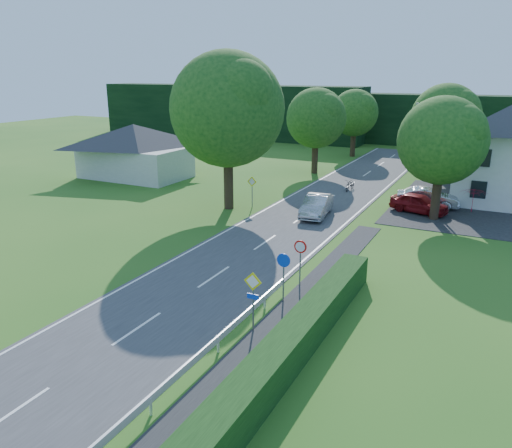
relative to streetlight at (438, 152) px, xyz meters
The scene contains 26 objects.
ground 31.38m from the streetlight, 105.04° to the right, with size 160.00×160.00×0.00m, color #245819.
road 13.59m from the streetlight, 128.88° to the right, with size 7.00×80.00×0.04m, color #39393C.
footpath 28.52m from the streetlight, 96.34° to the right, with size 1.50×44.00×0.04m, color black.
parking_pad 6.65m from the streetlight, 37.30° to the left, with size 14.00×16.00×0.04m, color black.
line_edge_left 15.73m from the streetlight, 138.52° to the right, with size 0.12×80.00×0.01m, color white.
line_edge_right 11.95m from the streetlight, 115.70° to the right, with size 0.12×80.00×0.01m, color white.
line_centre 13.58m from the streetlight, 128.88° to the right, with size 0.12×80.00×0.01m, color white, non-canonical shape.
tree_main 15.35m from the streetlight, 156.89° to the right, with size 9.40×9.40×11.64m, color #144514, non-canonical shape.
tree_left_far 16.45m from the streetlight, 142.56° to the left, with size 7.00×7.00×8.58m, color #144514, non-canonical shape.
tree_right_far 12.05m from the streetlight, 95.06° to the left, with size 7.40×7.40×9.09m, color #144514, non-canonical shape.
tree_left_back 25.34m from the streetlight, 119.73° to the left, with size 6.60×6.60×8.07m, color #144514, non-canonical shape.
tree_right_back 20.12m from the streetlight, 95.89° to the left, with size 6.20×6.20×7.56m, color #144514, non-canonical shape.
tree_right_mid 2.05m from the streetlight, 77.66° to the right, with size 7.00×7.00×8.58m, color #144514, non-canonical shape.
treeline_left 48.22m from the streetlight, 138.42° to the left, with size 44.00×6.00×8.00m, color black.
treeline_right 36.01m from the streetlight, 90.10° to the left, with size 30.00×5.00×7.00m, color black.
bungalow_left 28.12m from the streetlight, behind, with size 11.00×6.50×5.20m.
streetlight is the anchor object (origin of this frame).
sign_priority_right 22.50m from the streetlight, 99.70° to the right, with size 0.78×0.09×2.59m.
sign_roundabout 19.59m from the streetlight, 101.19° to the right, with size 0.64×0.08×2.37m.
sign_speed_limit 17.64m from the streetlight, 102.46° to the right, with size 0.64×0.11×2.37m.
sign_priority_left 13.80m from the streetlight, 158.22° to the right, with size 0.78×0.09×2.44m.
moving_car 9.61m from the streetlight, 145.10° to the right, with size 1.61×4.61×1.52m, color #AEADB2.
motorcycle 9.29m from the streetlight, 152.45° to the left, with size 0.67×1.91×1.00m, color black.
parked_car_red 3.89m from the streetlight, 133.46° to the right, with size 1.70×4.23×1.44m, color maroon.
parked_car_silver_a 3.84m from the streetlight, 116.68° to the left, with size 1.59×4.55×1.50m, color silver.
parasol 4.56m from the streetlight, 22.16° to the left, with size 1.95×1.99×1.79m, color red.
Camera 1 is at (12.55, -8.07, 10.12)m, focal length 35.00 mm.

